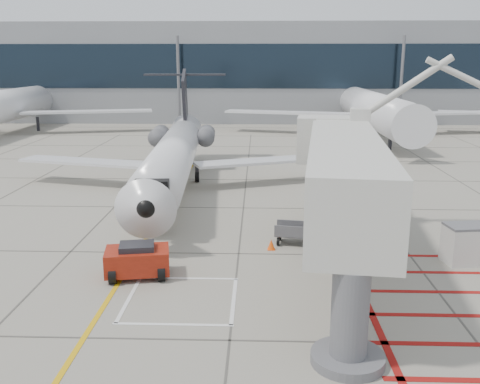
{
  "coord_description": "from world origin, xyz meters",
  "views": [
    {
      "loc": [
        0.87,
        -19.66,
        8.86
      ],
      "look_at": [
        0.0,
        6.0,
        2.5
      ],
      "focal_mm": 40.0,
      "sensor_mm": 36.0,
      "label": 1
    }
  ],
  "objects": [
    {
      "name": "ground_plane",
      "position": [
        0.0,
        0.0,
        0.0
      ],
      "size": [
        260.0,
        260.0,
        0.0
      ],
      "primitive_type": "plane",
      "color": "gray",
      "rests_on": "ground"
    },
    {
      "name": "regional_jet",
      "position": [
        -4.78,
        13.9,
        3.94
      ],
      "size": [
        25.65,
        31.48,
        7.88
      ],
      "primitive_type": null,
      "rotation": [
        0.0,
        0.0,
        0.06
      ],
      "color": "silver",
      "rests_on": "ground_plane"
    },
    {
      "name": "jet_bridge",
      "position": [
        4.36,
        1.35,
        3.85
      ],
      "size": [
        11.25,
        20.15,
        7.7
      ],
      "primitive_type": null,
      "rotation": [
        0.0,
        0.0,
        -0.11
      ],
      "color": "silver",
      "rests_on": "ground_plane"
    },
    {
      "name": "pushback_tug",
      "position": [
        -4.13,
        1.17,
        0.76
      ],
      "size": [
        2.87,
        2.07,
        1.53
      ],
      "primitive_type": null,
      "rotation": [
        0.0,
        0.0,
        0.18
      ],
      "color": "maroon",
      "rests_on": "ground_plane"
    },
    {
      "name": "baggage_cart",
      "position": [
        2.64,
        5.52,
        0.55
      ],
      "size": [
        1.9,
        1.37,
        1.1
      ],
      "primitive_type": null,
      "rotation": [
        0.0,
        0.0,
        -0.16
      ],
      "color": "#4F4F53",
      "rests_on": "ground_plane"
    },
    {
      "name": "ground_power_unit",
      "position": [
        10.38,
        3.25,
        0.88
      ],
      "size": [
        2.38,
        1.6,
        1.76
      ],
      "primitive_type": null,
      "rotation": [
        0.0,
        0.0,
        0.14
      ],
      "color": "silver",
      "rests_on": "ground_plane"
    },
    {
      "name": "cone_nose",
      "position": [
        -4.84,
        7.53,
        0.24
      ],
      "size": [
        0.35,
        0.35,
        0.48
      ],
      "primitive_type": "cone",
      "color": "#FA5A0D",
      "rests_on": "ground_plane"
    },
    {
      "name": "cone_side",
      "position": [
        1.55,
        4.64,
        0.26
      ],
      "size": [
        0.37,
        0.37,
        0.51
      ],
      "primitive_type": "cone",
      "color": "#FF540D",
      "rests_on": "ground_plane"
    },
    {
      "name": "terminal_building",
      "position": [
        10.0,
        70.0,
        7.0
      ],
      "size": [
        180.0,
        28.0,
        14.0
      ],
      "primitive_type": "cube",
      "color": "gray",
      "rests_on": "ground_plane"
    },
    {
      "name": "terminal_glass_band",
      "position": [
        10.0,
        55.95,
        8.0
      ],
      "size": [
        180.0,
        0.1,
        6.0
      ],
      "primitive_type": "cube",
      "color": "black",
      "rests_on": "ground_plane"
    },
    {
      "name": "bg_aircraft_b",
      "position": [
        -30.35,
        46.0,
        5.92
      ],
      "size": [
        35.54,
        39.49,
        11.85
      ],
      "primitive_type": null,
      "color": "silver",
      "rests_on": "ground_plane"
    },
    {
      "name": "bg_aircraft_c",
      "position": [
        14.2,
        46.0,
        5.83
      ],
      "size": [
        34.97,
        38.86,
        11.66
      ],
      "primitive_type": null,
      "color": "silver",
      "rests_on": "ground_plane"
    }
  ]
}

